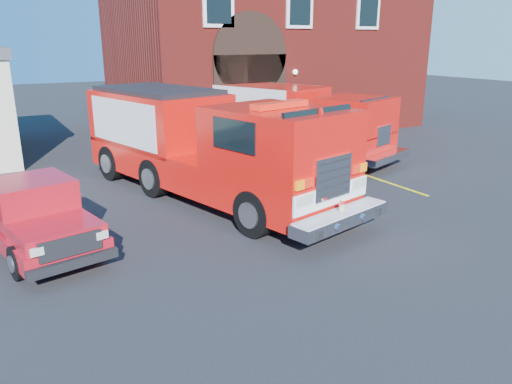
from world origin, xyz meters
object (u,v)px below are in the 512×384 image
secondary_truck (291,119)px  fire_engine (205,144)px  fire_station (262,47)px  pickup_truck (30,213)px

secondary_truck → fire_engine: bearing=-146.8°
fire_station → secondary_truck: (-3.01, -7.54, -2.74)m
fire_engine → secondary_truck: (5.42, 3.55, -0.11)m
fire_engine → pickup_truck: fire_engine is taller
fire_engine → secondary_truck: size_ratio=1.18×
pickup_truck → fire_station: bearing=43.0°
fire_engine → pickup_truck: size_ratio=2.01×
fire_station → fire_engine: (-8.43, -11.09, -2.62)m
fire_engine → pickup_truck: (-5.09, -1.51, -0.85)m
fire_engine → fire_station: bearing=52.8°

